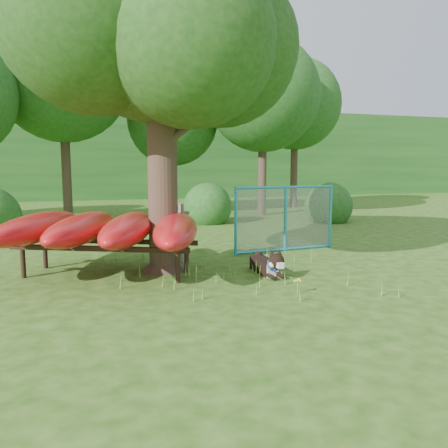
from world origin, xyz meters
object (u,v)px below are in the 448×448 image
object	(u,v)px
husky_dog	(268,265)
oak_tree	(157,20)
kayak_rack	(106,229)
fence_section	(285,219)

from	to	relation	value
husky_dog	oak_tree	bearing A→B (deg)	150.53
kayak_rack	oak_tree	bearing A→B (deg)	29.41
oak_tree	husky_dog	world-z (taller)	oak_tree
husky_dog	fence_section	xyz separation A→B (m)	(1.34, 2.11, 0.61)
oak_tree	kayak_rack	world-z (taller)	oak_tree
husky_dog	fence_section	size ratio (longest dim) A/B	0.47
oak_tree	fence_section	xyz separation A→B (m)	(3.24, 1.10, -4.00)
oak_tree	fence_section	size ratio (longest dim) A/B	2.61
oak_tree	kayak_rack	bearing A→B (deg)	-174.78
fence_section	husky_dog	bearing A→B (deg)	-128.51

